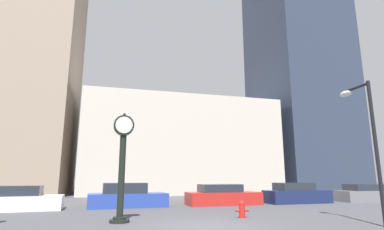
{
  "coord_description": "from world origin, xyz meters",
  "views": [
    {
      "loc": [
        -3.34,
        -10.84,
        1.77
      ],
      "look_at": [
        2.45,
        10.8,
        6.42
      ],
      "focal_mm": 28.0,
      "sensor_mm": 36.0,
      "label": 1
    }
  ],
  "objects_px": {
    "fire_hydrant_near": "(242,209)",
    "street_lamp_right": "(365,126)",
    "car_red": "(223,196)",
    "car_navy": "(296,194)",
    "street_clock": "(122,158)",
    "car_grey": "(367,194)",
    "car_blue": "(127,197)",
    "car_white": "(21,200)"
  },
  "relations": [
    {
      "from": "fire_hydrant_near",
      "to": "street_lamp_right",
      "type": "bearing_deg",
      "value": -38.14
    },
    {
      "from": "car_red",
      "to": "car_navy",
      "type": "height_order",
      "value": "car_navy"
    },
    {
      "from": "street_clock",
      "to": "car_grey",
      "type": "xyz_separation_m",
      "value": [
        18.04,
        6.05,
        -1.99
      ]
    },
    {
      "from": "car_blue",
      "to": "car_navy",
      "type": "relative_size",
      "value": 1.01
    },
    {
      "from": "street_clock",
      "to": "car_navy",
      "type": "xyz_separation_m",
      "value": [
        12.11,
        6.07,
        -1.93
      ]
    },
    {
      "from": "car_navy",
      "to": "fire_hydrant_near",
      "type": "height_order",
      "value": "car_navy"
    },
    {
      "from": "street_clock",
      "to": "car_navy",
      "type": "height_order",
      "value": "street_clock"
    },
    {
      "from": "car_grey",
      "to": "street_lamp_right",
      "type": "height_order",
      "value": "street_lamp_right"
    },
    {
      "from": "car_blue",
      "to": "fire_hydrant_near",
      "type": "height_order",
      "value": "car_blue"
    },
    {
      "from": "street_clock",
      "to": "street_lamp_right",
      "type": "height_order",
      "value": "street_lamp_right"
    },
    {
      "from": "street_lamp_right",
      "to": "car_red",
      "type": "bearing_deg",
      "value": 105.69
    },
    {
      "from": "car_navy",
      "to": "car_white",
      "type": "bearing_deg",
      "value": 178.58
    },
    {
      "from": "car_red",
      "to": "car_navy",
      "type": "relative_size",
      "value": 1.04
    },
    {
      "from": "street_clock",
      "to": "car_red",
      "type": "xyz_separation_m",
      "value": [
        6.68,
        6.14,
        -1.96
      ]
    },
    {
      "from": "car_blue",
      "to": "fire_hydrant_near",
      "type": "bearing_deg",
      "value": -55.64
    },
    {
      "from": "street_clock",
      "to": "car_grey",
      "type": "bearing_deg",
      "value": 18.54
    },
    {
      "from": "car_red",
      "to": "car_grey",
      "type": "bearing_deg",
      "value": -1.97
    },
    {
      "from": "car_blue",
      "to": "fire_hydrant_near",
      "type": "relative_size",
      "value": 6.34
    },
    {
      "from": "street_clock",
      "to": "fire_hydrant_near",
      "type": "relative_size",
      "value": 5.98
    },
    {
      "from": "car_blue",
      "to": "street_lamp_right",
      "type": "xyz_separation_m",
      "value": [
        8.69,
        -9.38,
        3.15
      ]
    },
    {
      "from": "fire_hydrant_near",
      "to": "street_lamp_right",
      "type": "distance_m",
      "value": 6.13
    },
    {
      "from": "car_navy",
      "to": "street_lamp_right",
      "type": "xyz_separation_m",
      "value": [
        -2.82,
        -9.22,
        3.16
      ]
    },
    {
      "from": "street_clock",
      "to": "car_navy",
      "type": "distance_m",
      "value": 13.68
    },
    {
      "from": "car_grey",
      "to": "fire_hydrant_near",
      "type": "height_order",
      "value": "car_grey"
    },
    {
      "from": "fire_hydrant_near",
      "to": "car_red",
      "type": "bearing_deg",
      "value": 77.04
    },
    {
      "from": "car_white",
      "to": "car_navy",
      "type": "xyz_separation_m",
      "value": [
        17.17,
        0.27,
        0.04
      ]
    },
    {
      "from": "car_red",
      "to": "street_lamp_right",
      "type": "bearing_deg",
      "value": -75.83
    },
    {
      "from": "street_clock",
      "to": "car_white",
      "type": "bearing_deg",
      "value": 131.08
    },
    {
      "from": "car_red",
      "to": "car_grey",
      "type": "relative_size",
      "value": 1.05
    },
    {
      "from": "fire_hydrant_near",
      "to": "street_lamp_right",
      "type": "xyz_separation_m",
      "value": [
        4.02,
        -3.16,
        3.37
      ]
    },
    {
      "from": "street_clock",
      "to": "car_grey",
      "type": "height_order",
      "value": "street_clock"
    },
    {
      "from": "street_clock",
      "to": "fire_hydrant_near",
      "type": "distance_m",
      "value": 5.69
    },
    {
      "from": "car_grey",
      "to": "street_lamp_right",
      "type": "relative_size",
      "value": 0.83
    },
    {
      "from": "street_clock",
      "to": "car_red",
      "type": "height_order",
      "value": "street_clock"
    },
    {
      "from": "car_white",
      "to": "car_grey",
      "type": "relative_size",
      "value": 0.92
    },
    {
      "from": "car_navy",
      "to": "car_grey",
      "type": "bearing_deg",
      "value": -2.51
    },
    {
      "from": "car_white",
      "to": "car_navy",
      "type": "relative_size",
      "value": 0.91
    },
    {
      "from": "car_white",
      "to": "car_blue",
      "type": "xyz_separation_m",
      "value": [
        5.66,
        0.43,
        0.04
      ]
    },
    {
      "from": "car_navy",
      "to": "car_grey",
      "type": "distance_m",
      "value": 5.93
    },
    {
      "from": "car_blue",
      "to": "car_red",
      "type": "distance_m",
      "value": 6.08
    },
    {
      "from": "car_navy",
      "to": "street_lamp_right",
      "type": "height_order",
      "value": "street_lamp_right"
    },
    {
      "from": "street_clock",
      "to": "street_lamp_right",
      "type": "xyz_separation_m",
      "value": [
        9.29,
        -3.15,
        1.23
      ]
    }
  ]
}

